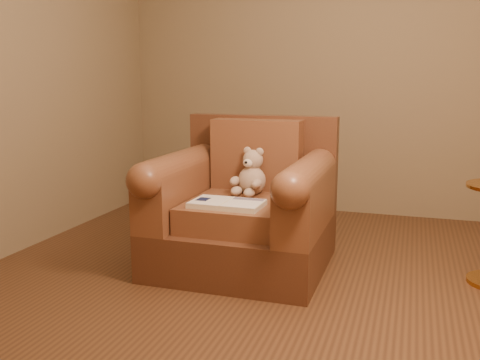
% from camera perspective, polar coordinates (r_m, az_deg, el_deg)
% --- Properties ---
extents(floor, '(4.00, 4.00, 0.00)m').
position_cam_1_polar(floor, '(3.35, 4.52, -11.20)').
color(floor, '#55341D').
rests_on(floor, ground).
extents(armchair, '(1.10, 1.05, 0.99)m').
position_cam_1_polar(armchair, '(3.60, 0.51, -3.17)').
color(armchair, '#542F1C').
rests_on(armchair, floor).
extents(teddy_bear, '(0.23, 0.27, 0.33)m').
position_cam_1_polar(teddy_bear, '(3.63, 1.15, 0.39)').
color(teddy_bear, tan).
rests_on(teddy_bear, armchair).
extents(guidebook, '(0.45, 0.27, 0.04)m').
position_cam_1_polar(guidebook, '(3.30, -1.40, -2.55)').
color(guidebook, beige).
rests_on(guidebook, armchair).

